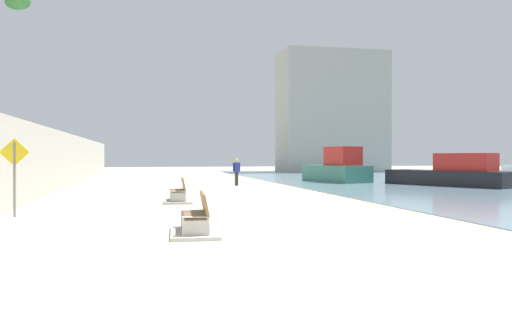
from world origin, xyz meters
TOP-DOWN VIEW (x-y plane):
  - ground_plane at (0.00, 18.00)m, footprint 120.00×120.00m
  - seawall at (-7.50, 18.00)m, footprint 0.80×64.00m
  - bench_near at (-1.55, 2.36)m, footprint 1.22×2.16m
  - bench_far at (-1.40, 10.83)m, footprint 1.19×2.14m
  - person_walking at (2.85, 21.40)m, footprint 0.50×0.28m
  - boat_nearest at (32.00, 43.11)m, footprint 3.13×4.43m
  - boat_distant at (15.47, 17.97)m, footprint 5.27×7.81m
  - boat_mid_bay at (10.46, 23.85)m, footprint 3.63×5.55m
  - pedestrian_sign at (-6.52, 6.85)m, footprint 0.85×0.08m
  - harbor_building at (18.43, 46.00)m, footprint 12.00×6.00m

SIDE VIEW (x-z plane):
  - ground_plane at x=0.00m, z-range 0.00..0.00m
  - bench_near at x=-1.55m, z-range -0.26..0.72m
  - bench_far at x=-1.40m, z-range -0.26..0.72m
  - boat_distant at x=15.47m, z-range -0.23..1.74m
  - boat_nearest at x=32.00m, z-range -0.21..1.81m
  - boat_mid_bay at x=10.46m, z-range -0.29..2.15m
  - person_walking at x=2.85m, z-range 0.14..1.83m
  - pedestrian_sign at x=-6.52m, z-range 0.29..2.66m
  - seawall at x=-7.50m, z-range 0.00..3.18m
  - harbor_building at x=18.43m, z-range 0.00..13.74m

